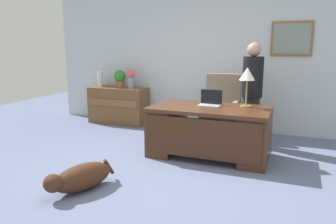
{
  "coord_description": "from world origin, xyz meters",
  "views": [
    {
      "loc": [
        1.45,
        -3.57,
        1.62
      ],
      "look_at": [
        -0.09,
        0.3,
        0.75
      ],
      "focal_mm": 34.88,
      "sensor_mm": 36.0,
      "label": 1
    }
  ],
  "objects_px": {
    "armchair": "(221,110)",
    "laptop": "(210,102)",
    "vase_with_flowers": "(131,78)",
    "desk": "(209,130)",
    "potted_plant": "(120,78)",
    "vase_empty": "(100,79)",
    "desk_lamp": "(247,76)",
    "credenza": "(119,105)",
    "dog_lying": "(80,178)",
    "person_standing": "(252,93)"
  },
  "relations": [
    {
      "from": "armchair",
      "to": "potted_plant",
      "type": "height_order",
      "value": "armchair"
    },
    {
      "from": "person_standing",
      "to": "vase_empty",
      "type": "height_order",
      "value": "person_standing"
    },
    {
      "from": "armchair",
      "to": "desk_lamp",
      "type": "height_order",
      "value": "desk_lamp"
    },
    {
      "from": "armchair",
      "to": "potted_plant",
      "type": "distance_m",
      "value": 2.26
    },
    {
      "from": "laptop",
      "to": "vase_empty",
      "type": "height_order",
      "value": "vase_empty"
    },
    {
      "from": "person_standing",
      "to": "dog_lying",
      "type": "height_order",
      "value": "person_standing"
    },
    {
      "from": "dog_lying",
      "to": "person_standing",
      "type": "bearing_deg",
      "value": 58.49
    },
    {
      "from": "credenza",
      "to": "vase_empty",
      "type": "bearing_deg",
      "value": 179.81
    },
    {
      "from": "dog_lying",
      "to": "desk_lamp",
      "type": "relative_size",
      "value": 1.49
    },
    {
      "from": "vase_with_flowers",
      "to": "potted_plant",
      "type": "height_order",
      "value": "vase_with_flowers"
    },
    {
      "from": "desk",
      "to": "laptop",
      "type": "relative_size",
      "value": 5.28
    },
    {
      "from": "desk",
      "to": "potted_plant",
      "type": "relative_size",
      "value": 4.69
    },
    {
      "from": "person_standing",
      "to": "vase_with_flowers",
      "type": "bearing_deg",
      "value": 167.85
    },
    {
      "from": "desk_lamp",
      "to": "laptop",
      "type": "bearing_deg",
      "value": -174.15
    },
    {
      "from": "credenza",
      "to": "dog_lying",
      "type": "bearing_deg",
      "value": -67.42
    },
    {
      "from": "armchair",
      "to": "laptop",
      "type": "xyz_separation_m",
      "value": [
        0.02,
        -0.85,
        0.3
      ]
    },
    {
      "from": "dog_lying",
      "to": "laptop",
      "type": "xyz_separation_m",
      "value": [
        1.01,
        1.81,
        0.64
      ]
    },
    {
      "from": "desk",
      "to": "armchair",
      "type": "bearing_deg",
      "value": 92.94
    },
    {
      "from": "laptop",
      "to": "desk_lamp",
      "type": "bearing_deg",
      "value": 5.85
    },
    {
      "from": "desk_lamp",
      "to": "desk",
      "type": "bearing_deg",
      "value": -156.96
    },
    {
      "from": "credenza",
      "to": "laptop",
      "type": "height_order",
      "value": "laptop"
    },
    {
      "from": "dog_lying",
      "to": "vase_with_flowers",
      "type": "xyz_separation_m",
      "value": [
        -0.95,
        3.01,
        0.8
      ]
    },
    {
      "from": "credenza",
      "to": "desk",
      "type": "bearing_deg",
      "value": -30.48
    },
    {
      "from": "credenza",
      "to": "potted_plant",
      "type": "height_order",
      "value": "potted_plant"
    },
    {
      "from": "desk",
      "to": "credenza",
      "type": "height_order",
      "value": "credenza"
    },
    {
      "from": "desk",
      "to": "dog_lying",
      "type": "xyz_separation_m",
      "value": [
        -1.04,
        -1.66,
        -0.24
      ]
    },
    {
      "from": "credenza",
      "to": "vase_with_flowers",
      "type": "xyz_separation_m",
      "value": [
        0.3,
        0.0,
        0.59
      ]
    },
    {
      "from": "desk",
      "to": "armchair",
      "type": "xyz_separation_m",
      "value": [
        -0.05,
        1.0,
        0.1
      ]
    },
    {
      "from": "desk",
      "to": "armchair",
      "type": "height_order",
      "value": "armchair"
    },
    {
      "from": "potted_plant",
      "to": "desk",
      "type": "bearing_deg",
      "value": -31.09
    },
    {
      "from": "desk_lamp",
      "to": "vase_with_flowers",
      "type": "relative_size",
      "value": 1.52
    },
    {
      "from": "desk_lamp",
      "to": "vase_with_flowers",
      "type": "bearing_deg",
      "value": 155.12
    },
    {
      "from": "desk_lamp",
      "to": "vase_empty",
      "type": "xyz_separation_m",
      "value": [
        -3.2,
        1.14,
        -0.28
      ]
    },
    {
      "from": "vase_empty",
      "to": "desk",
      "type": "bearing_deg",
      "value": -26.37
    },
    {
      "from": "vase_empty",
      "to": "potted_plant",
      "type": "bearing_deg",
      "value": 0.0
    },
    {
      "from": "person_standing",
      "to": "laptop",
      "type": "bearing_deg",
      "value": -127.34
    },
    {
      "from": "credenza",
      "to": "armchair",
      "type": "distance_m",
      "value": 2.27
    },
    {
      "from": "credenza",
      "to": "potted_plant",
      "type": "distance_m",
      "value": 0.57
    },
    {
      "from": "desk_lamp",
      "to": "dog_lying",
      "type": "bearing_deg",
      "value": -129.18
    },
    {
      "from": "vase_empty",
      "to": "laptop",
      "type": "bearing_deg",
      "value": -23.98
    },
    {
      "from": "laptop",
      "to": "vase_with_flowers",
      "type": "bearing_deg",
      "value": 148.6
    },
    {
      "from": "laptop",
      "to": "vase_empty",
      "type": "distance_m",
      "value": 2.95
    },
    {
      "from": "vase_with_flowers",
      "to": "potted_plant",
      "type": "relative_size",
      "value": 1.04
    },
    {
      "from": "desk",
      "to": "desk_lamp",
      "type": "height_order",
      "value": "desk_lamp"
    },
    {
      "from": "armchair",
      "to": "laptop",
      "type": "bearing_deg",
      "value": -88.49
    },
    {
      "from": "dog_lying",
      "to": "desk_lamp",
      "type": "bearing_deg",
      "value": 50.82
    },
    {
      "from": "credenza",
      "to": "dog_lying",
      "type": "xyz_separation_m",
      "value": [
        1.25,
        -3.0,
        -0.22
      ]
    },
    {
      "from": "desk",
      "to": "desk_lamp",
      "type": "xyz_separation_m",
      "value": [
        0.48,
        0.2,
        0.78
      ]
    },
    {
      "from": "dog_lying",
      "to": "vase_with_flowers",
      "type": "bearing_deg",
      "value": 107.55
    },
    {
      "from": "desk",
      "to": "person_standing",
      "type": "distance_m",
      "value": 1.05
    }
  ]
}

